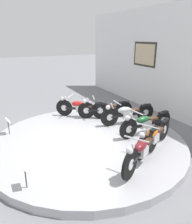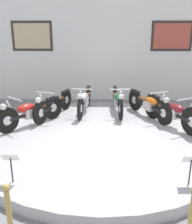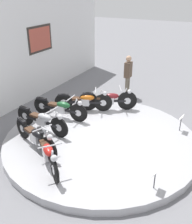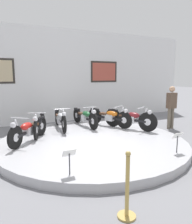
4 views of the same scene
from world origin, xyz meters
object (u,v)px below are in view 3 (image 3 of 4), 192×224
info_placard_front_left (155,174)px  motorcycle_red (48,152)px  motorcycle_black (36,136)px  info_placard_front_centre (181,120)px  motorcycle_maroon (109,99)px  motorcycle_green (61,107)px  visitor_standing (128,74)px  motorcycle_orange (85,101)px  motorcycle_silver (43,120)px

info_placard_front_left → motorcycle_red: bearing=98.2°
motorcycle_black → info_placard_front_centre: size_ratio=3.61×
motorcycle_red → motorcycle_maroon: motorcycle_maroon is taller
motorcycle_red → motorcycle_green: size_ratio=0.78×
info_placard_front_centre → visitor_standing: 3.47m
motorcycle_red → info_placard_front_left: bearing=-81.8°
info_placard_front_centre → motorcycle_black: bearing=130.0°
motorcycle_orange → visitor_standing: 2.51m
motorcycle_silver → motorcycle_orange: size_ratio=1.08×
motorcycle_orange → motorcycle_maroon: 0.83m
info_placard_front_centre → motorcycle_silver: bearing=117.3°
motorcycle_silver → motorcycle_orange: motorcycle_orange is taller
motorcycle_orange → info_placard_front_left: bearing=-130.0°
motorcycle_orange → info_placard_front_left: size_ratio=3.53×
motorcycle_black → info_placard_front_left: 3.20m
motorcycle_green → motorcycle_orange: (0.82, -0.41, 0.01)m
motorcycle_silver → visitor_standing: size_ratio=1.17×
motorcycle_maroon → motorcycle_silver: bearing=153.1°
motorcycle_silver → info_placard_front_centre: 4.07m
motorcycle_red → motorcycle_silver: same height
visitor_standing → motorcycle_black: bearing=172.7°
motorcycle_silver → motorcycle_green: bearing=-0.0°
motorcycle_red → motorcycle_black: (0.45, 0.71, -0.00)m
motorcycle_orange → info_placard_front_centre: 3.20m
motorcycle_maroon → motorcycle_green: bearing=138.4°
motorcycle_silver → motorcycle_maroon: bearing=-26.9°
motorcycle_green → motorcycle_orange: bearing=-26.6°
motorcycle_orange → visitor_standing: bearing=-15.0°
motorcycle_black → info_placard_front_centre: bearing=-50.0°
motorcycle_red → motorcycle_orange: size_ratio=0.85×
motorcycle_black → visitor_standing: size_ratio=1.10×
motorcycle_green → info_placard_front_centre: 3.73m
visitor_standing → motorcycle_red: bearing=-179.3°
motorcycle_black → visitor_standing: 5.05m
motorcycle_maroon → visitor_standing: bearing=2.0°
motorcycle_black → motorcycle_orange: (2.60, 0.00, 0.01)m
motorcycle_orange → motorcycle_silver: bearing=166.9°
motorcycle_black → motorcycle_green: 1.82m
info_placard_front_centre → info_placard_front_left: bearing=180.0°
motorcycle_silver → visitor_standing: visitor_standing is taller
motorcycle_red → motorcycle_maroon: bearing=-0.0°
motorcycle_silver → info_placard_front_left: motorcycle_silver is taller
motorcycle_orange → motorcycle_maroon: size_ratio=1.01×
motorcycle_silver → info_placard_front_centre: size_ratio=3.82×
motorcycle_red → motorcycle_orange: (3.05, 0.71, 0.00)m
motorcycle_black → motorcycle_maroon: 3.12m
motorcycle_maroon → info_placard_front_centre: size_ratio=3.48×
motorcycle_silver → motorcycle_green: size_ratio=1.00×
info_placard_front_centre → motorcycle_red: bearing=141.5°
motorcycle_green → info_placard_front_left: bearing=-117.3°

